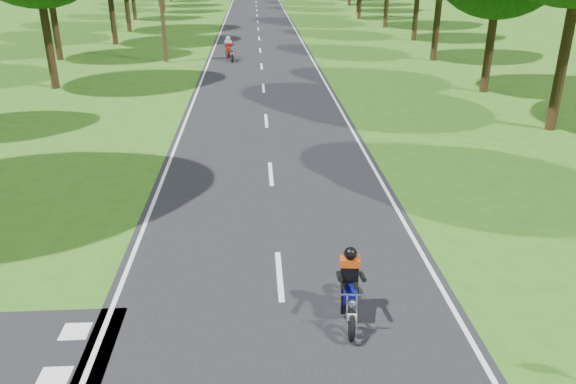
{
  "coord_description": "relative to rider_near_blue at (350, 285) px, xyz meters",
  "views": [
    {
      "loc": [
        -0.43,
        -8.3,
        6.37
      ],
      "look_at": [
        0.3,
        4.0,
        1.1
      ],
      "focal_mm": 35.0,
      "sensor_mm": 36.0,
      "label": 1
    }
  ],
  "objects": [
    {
      "name": "rider_far_red",
      "position": [
        -3.24,
        27.6,
        0.06
      ],
      "size": [
        1.02,
        1.89,
        1.5
      ],
      "primitive_type": null,
      "rotation": [
        0.0,
        0.0,
        0.25
      ],
      "color": "#B3160D",
      "rests_on": "main_road"
    },
    {
      "name": "ground",
      "position": [
        -1.24,
        -0.48,
        -0.71
      ],
      "size": [
        160.0,
        160.0,
        0.0
      ],
      "primitive_type": "plane",
      "color": "#2D5D15",
      "rests_on": "ground"
    },
    {
      "name": "rider_near_blue",
      "position": [
        0.0,
        0.0,
        0.0
      ],
      "size": [
        0.71,
        1.7,
        1.38
      ],
      "primitive_type": null,
      "rotation": [
        0.0,
        0.0,
        -0.1
      ],
      "color": "#0B0F83",
      "rests_on": "main_road"
    },
    {
      "name": "road_markings",
      "position": [
        -1.37,
        47.64,
        -0.68
      ],
      "size": [
        7.4,
        140.0,
        0.01
      ],
      "color": "silver",
      "rests_on": "main_road"
    },
    {
      "name": "main_road",
      "position": [
        -1.24,
        49.52,
        -0.7
      ],
      "size": [
        7.0,
        140.0,
        0.02
      ],
      "primitive_type": "cube",
      "color": "black",
      "rests_on": "ground"
    }
  ]
}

